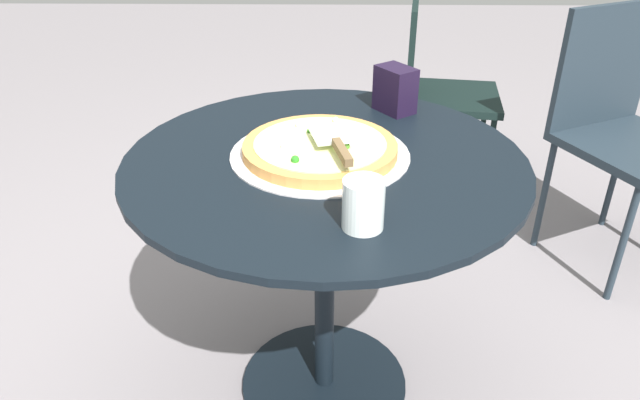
# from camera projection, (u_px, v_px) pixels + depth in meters

# --- Properties ---
(ground_plane) EXTENTS (10.00, 10.00, 0.00)m
(ground_plane) POSITION_uv_depth(u_px,v_px,m) (324.00, 384.00, 1.72)
(ground_plane) COLOR slate
(patio_table) EXTENTS (0.92, 0.92, 0.72)m
(patio_table) POSITION_uv_depth(u_px,v_px,m) (325.00, 221.00, 1.45)
(patio_table) COLOR black
(patio_table) RESTS_ON ground
(pizza_on_tray) EXTENTS (0.41, 0.41, 0.05)m
(pizza_on_tray) POSITION_uv_depth(u_px,v_px,m) (320.00, 149.00, 1.37)
(pizza_on_tray) COLOR silver
(pizza_on_tray) RESTS_ON patio_table
(pizza_server) EXTENTS (0.10, 0.22, 0.02)m
(pizza_server) POSITION_uv_depth(u_px,v_px,m) (336.00, 144.00, 1.30)
(pizza_server) COLOR silver
(pizza_server) RESTS_ON pizza_on_tray
(drinking_cup) EXTENTS (0.08, 0.08, 0.10)m
(drinking_cup) POSITION_uv_depth(u_px,v_px,m) (363.00, 204.00, 1.09)
(drinking_cup) COLOR white
(drinking_cup) RESTS_ON patio_table
(napkin_dispenser) EXTENTS (0.12, 0.12, 0.12)m
(napkin_dispenser) POSITION_uv_depth(u_px,v_px,m) (395.00, 90.00, 1.58)
(napkin_dispenser) COLOR black
(napkin_dispenser) RESTS_ON patio_table
(patio_chair_near) EXTENTS (0.44, 0.44, 0.82)m
(patio_chair_near) POSITION_uv_depth(u_px,v_px,m) (436.00, 84.00, 2.52)
(patio_chair_near) COLOR black
(patio_chair_near) RESTS_ON ground
(patio_chair_far) EXTENTS (0.56, 0.56, 0.89)m
(patio_chair_far) POSITION_uv_depth(u_px,v_px,m) (621.00, 120.00, 2.07)
(patio_chair_far) COLOR #202C35
(patio_chair_far) RESTS_ON ground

